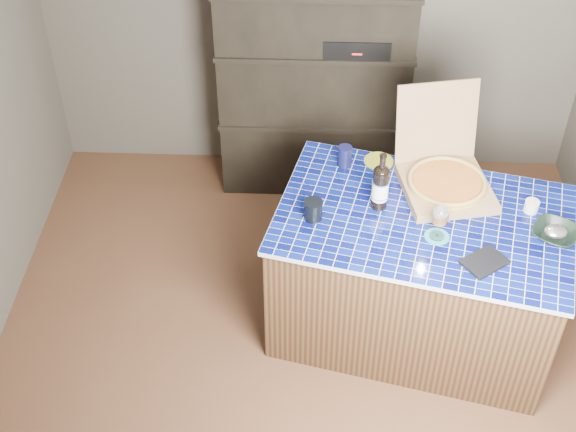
{
  "coord_description": "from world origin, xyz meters",
  "views": [
    {
      "loc": [
        0.01,
        -2.86,
        3.55
      ],
      "look_at": [
        -0.11,
        0.0,
        0.99
      ],
      "focal_mm": 50.0,
      "sensor_mm": 36.0,
      "label": 1
    }
  ],
  "objects_px": {
    "pizza_box": "(445,178)",
    "mead_bottle": "(380,186)",
    "wine_glass": "(440,216)",
    "kitchen_island": "(416,273)",
    "dvd_case": "(485,262)",
    "bowl": "(555,234)"
  },
  "relations": [
    {
      "from": "dvd_case",
      "to": "bowl",
      "type": "distance_m",
      "value": 0.42
    },
    {
      "from": "mead_bottle",
      "to": "dvd_case",
      "type": "xyz_separation_m",
      "value": [
        0.49,
        -0.4,
        -0.12
      ]
    },
    {
      "from": "kitchen_island",
      "to": "wine_glass",
      "type": "distance_m",
      "value": 0.57
    },
    {
      "from": "dvd_case",
      "to": "pizza_box",
      "type": "bearing_deg",
      "value": 157.47
    },
    {
      "from": "bowl",
      "to": "dvd_case",
      "type": "bearing_deg",
      "value": -152.37
    },
    {
      "from": "mead_bottle",
      "to": "wine_glass",
      "type": "distance_m",
      "value": 0.36
    },
    {
      "from": "dvd_case",
      "to": "bowl",
      "type": "relative_size",
      "value": 0.94
    },
    {
      "from": "kitchen_island",
      "to": "dvd_case",
      "type": "bearing_deg",
      "value": -37.73
    },
    {
      "from": "pizza_box",
      "to": "wine_glass",
      "type": "relative_size",
      "value": 3.18
    },
    {
      "from": "kitchen_island",
      "to": "dvd_case",
      "type": "distance_m",
      "value": 0.58
    },
    {
      "from": "dvd_case",
      "to": "wine_glass",
      "type": "bearing_deg",
      "value": -165.92
    },
    {
      "from": "pizza_box",
      "to": "mead_bottle",
      "type": "height_order",
      "value": "pizza_box"
    },
    {
      "from": "pizza_box",
      "to": "mead_bottle",
      "type": "bearing_deg",
      "value": -167.41
    },
    {
      "from": "kitchen_island",
      "to": "pizza_box",
      "type": "bearing_deg",
      "value": 76.37
    },
    {
      "from": "wine_glass",
      "to": "kitchen_island",
      "type": "bearing_deg",
      "value": 107.94
    },
    {
      "from": "dvd_case",
      "to": "bowl",
      "type": "xyz_separation_m",
      "value": [
        0.37,
        0.19,
        0.02
      ]
    },
    {
      "from": "pizza_box",
      "to": "dvd_case",
      "type": "height_order",
      "value": "pizza_box"
    },
    {
      "from": "kitchen_island",
      "to": "pizza_box",
      "type": "height_order",
      "value": "pizza_box"
    },
    {
      "from": "bowl",
      "to": "mead_bottle",
      "type": "bearing_deg",
      "value": 166.66
    },
    {
      "from": "mead_bottle",
      "to": "wine_glass",
      "type": "xyz_separation_m",
      "value": [
        0.28,
        -0.22,
        0.01
      ]
    },
    {
      "from": "mead_bottle",
      "to": "wine_glass",
      "type": "height_order",
      "value": "mead_bottle"
    },
    {
      "from": "kitchen_island",
      "to": "pizza_box",
      "type": "relative_size",
      "value": 2.7
    }
  ]
}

